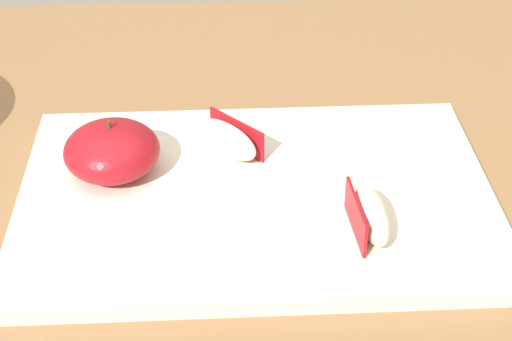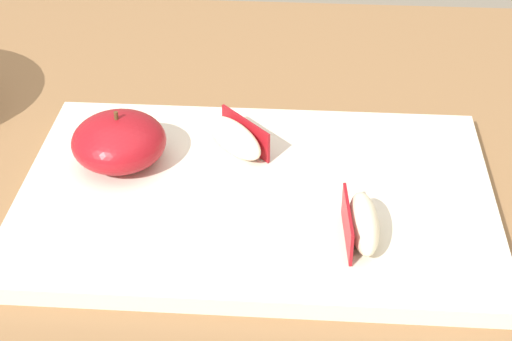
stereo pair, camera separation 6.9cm
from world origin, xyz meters
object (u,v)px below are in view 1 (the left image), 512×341
object	(u,v)px
apple_wedge_back	(228,139)
cutting_board	(256,197)
apple_wedge_near_knife	(370,215)
apple_half_skin_up	(112,151)

from	to	relation	value
apple_wedge_back	cutting_board	bearing A→B (deg)	-68.47
cutting_board	apple_wedge_near_knife	bearing A→B (deg)	-34.55
apple_wedge_back	apple_half_skin_up	bearing A→B (deg)	-166.12
apple_half_skin_up	apple_wedge_back	distance (m)	0.10
apple_half_skin_up	apple_wedge_back	size ratio (longest dim) A/B	1.23
apple_half_skin_up	apple_wedge_near_knife	xyz separation A→B (m)	(0.21, -0.09, -0.01)
cutting_board	apple_half_skin_up	world-z (taller)	apple_half_skin_up
apple_half_skin_up	apple_wedge_back	xyz separation A→B (m)	(0.10, 0.02, -0.01)
apple_half_skin_up	cutting_board	bearing A→B (deg)	-14.81
apple_half_skin_up	apple_wedge_near_knife	world-z (taller)	apple_half_skin_up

